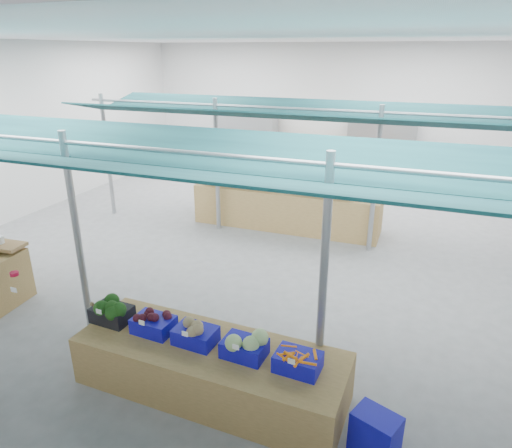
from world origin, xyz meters
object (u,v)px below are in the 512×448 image
object	(u,v)px
crate_stack	(375,437)
vendor_left	(256,175)
vendor_right	(323,182)
fruit_counter	(287,208)
veg_counter	(210,368)

from	to	relation	value
crate_stack	vendor_left	xyz separation A→B (m)	(-4.04, 7.13, 0.60)
vendor_left	vendor_right	xyz separation A→B (m)	(1.80, 0.00, 0.00)
fruit_counter	vendor_left	world-z (taller)	vendor_left
crate_stack	vendor_left	distance (m)	8.22
crate_stack	vendor_right	world-z (taller)	vendor_right
vendor_right	vendor_left	bearing A→B (deg)	-0.30
veg_counter	crate_stack	distance (m)	2.04
veg_counter	fruit_counter	world-z (taller)	fruit_counter
veg_counter	vendor_right	xyz separation A→B (m)	(-0.23, 6.82, 0.55)
crate_stack	vendor_right	bearing A→B (deg)	107.48
fruit_counter	crate_stack	world-z (taller)	fruit_counter
veg_counter	vendor_right	world-z (taller)	vendor_right
vendor_left	vendor_right	distance (m)	1.80
vendor_left	vendor_right	world-z (taller)	same
fruit_counter	vendor_left	size ratio (longest dim) A/B	2.50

